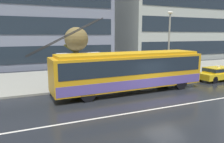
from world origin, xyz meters
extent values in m
plane|color=black|center=(0.00, 0.00, 0.00)|extent=(160.00, 160.00, 0.00)
cube|color=gray|center=(0.00, 9.48, 0.07)|extent=(80.00, 10.00, 0.14)
cube|color=silver|center=(0.00, -1.20, 0.00)|extent=(72.00, 0.14, 0.01)
cube|color=gold|center=(-1.17, 2.88, 1.59)|extent=(11.71, 2.78, 2.34)
cube|color=gold|center=(-1.17, 2.88, 2.86)|extent=(11.01, 2.51, 0.20)
cube|color=#1E2833|center=(-1.17, 2.88, 2.06)|extent=(11.25, 2.80, 1.08)
cube|color=#61509F|center=(-1.17, 2.88, 0.84)|extent=(11.60, 2.81, 0.66)
cube|color=#1E2833|center=(4.61, 3.02, 2.06)|extent=(0.17, 2.19, 1.17)
cube|color=black|center=(4.46, 3.02, 2.66)|extent=(0.21, 1.90, 0.28)
cylinder|color=black|center=(-5.96, 3.11, 4.16)|extent=(4.94, 0.18, 2.45)
cylinder|color=black|center=(-5.94, 2.41, 4.16)|extent=(4.94, 0.18, 2.45)
cylinder|color=black|center=(2.77, 4.07, 0.52)|extent=(1.05, 0.33, 1.04)
cylinder|color=black|center=(2.82, 1.88, 0.52)|extent=(1.05, 0.33, 1.04)
cylinder|color=black|center=(-4.92, 3.88, 0.52)|extent=(1.05, 0.33, 1.04)
cylinder|color=black|center=(-4.87, 1.69, 0.52)|extent=(1.05, 0.33, 1.04)
cube|color=yellow|center=(8.54, 3.16, 0.51)|extent=(4.70, 1.94, 0.55)
cube|color=yellow|center=(8.35, 3.15, 1.02)|extent=(2.56, 1.61, 0.48)
cube|color=#1E2833|center=(8.35, 3.15, 1.05)|extent=(2.61, 1.63, 0.31)
cube|color=silver|center=(8.35, 3.15, 1.33)|extent=(0.29, 0.17, 0.12)
cylinder|color=black|center=(10.04, 3.99, 0.31)|extent=(0.63, 0.22, 0.62)
cylinder|color=black|center=(6.98, 3.87, 0.31)|extent=(0.63, 0.22, 0.62)
cylinder|color=black|center=(7.04, 2.32, 0.31)|extent=(0.63, 0.22, 0.62)
cylinder|color=gray|center=(-2.41, 5.35, 1.41)|extent=(0.08, 0.08, 2.53)
cylinder|color=gray|center=(-5.80, 5.35, 1.41)|extent=(0.08, 0.08, 2.53)
cylinder|color=gray|center=(-2.41, 6.85, 1.41)|extent=(0.08, 0.08, 2.53)
cylinder|color=gray|center=(-5.80, 6.85, 1.41)|extent=(0.08, 0.08, 2.53)
cube|color=#99ADB2|center=(-4.10, 6.85, 1.46)|extent=(3.23, 0.04, 2.02)
cube|color=#B2B2B7|center=(-4.10, 6.10, 2.71)|extent=(3.70, 1.79, 0.08)
cube|color=brown|center=(-4.10, 6.47, 0.59)|extent=(2.38, 0.36, 0.08)
cylinder|color=brown|center=(-5.78, 6.80, 0.55)|extent=(0.14, 0.14, 0.82)
cylinder|color=brown|center=(-5.66, 6.91, 0.55)|extent=(0.14, 0.14, 0.82)
cylinder|color=gray|center=(-5.72, 6.86, 1.25)|extent=(0.51, 0.51, 0.59)
sphere|color=tan|center=(-5.72, 6.86, 1.65)|extent=(0.21, 0.21, 0.21)
cone|color=#35914B|center=(-5.81, 6.78, 1.93)|extent=(1.32, 1.32, 0.26)
cylinder|color=#333333|center=(-5.81, 6.78, 1.43)|extent=(0.02, 0.02, 0.74)
cylinder|color=#4B5342|center=(0.83, 5.09, 0.56)|extent=(0.14, 0.14, 0.83)
cylinder|color=#4B5342|center=(0.90, 4.94, 0.56)|extent=(0.14, 0.14, 0.83)
cylinder|color=#4D402D|center=(0.87, 5.02, 1.26)|extent=(0.48, 0.48, 0.57)
sphere|color=tan|center=(0.87, 5.02, 1.65)|extent=(0.23, 0.23, 0.23)
cone|color=#DA2E5D|center=(0.92, 4.91, 1.95)|extent=(1.60, 1.60, 0.31)
cylinder|color=#333333|center=(0.92, 4.91, 1.42)|extent=(0.02, 0.02, 0.75)
cylinder|color=navy|center=(-0.22, 6.06, 0.54)|extent=(0.14, 0.14, 0.79)
cylinder|color=navy|center=(-0.33, 6.18, 0.54)|extent=(0.14, 0.14, 0.79)
cylinder|color=#504D47|center=(-0.28, 6.12, 1.23)|extent=(0.51, 0.51, 0.60)
sphere|color=tan|center=(-0.28, 6.12, 1.63)|extent=(0.20, 0.20, 0.20)
cone|color=gold|center=(-0.35, 6.21, 1.92)|extent=(1.40, 1.40, 0.31)
cylinder|color=#333333|center=(-0.35, 6.21, 1.39)|extent=(0.02, 0.02, 0.74)
cylinder|color=navy|center=(1.24, 6.91, 0.57)|extent=(0.14, 0.14, 0.86)
cylinder|color=navy|center=(1.08, 6.91, 0.57)|extent=(0.14, 0.14, 0.86)
cylinder|color=gray|center=(1.16, 6.91, 1.28)|extent=(0.38, 0.38, 0.57)
sphere|color=tan|center=(1.16, 6.91, 1.67)|extent=(0.22, 0.22, 0.22)
cone|color=#29934D|center=(1.04, 6.90, 1.97)|extent=(1.53, 1.53, 0.30)
cylinder|color=#333333|center=(1.04, 6.90, 1.45)|extent=(0.02, 0.02, 0.74)
cylinder|color=gray|center=(4.18, 5.27, 3.14)|extent=(0.16, 0.16, 6.01)
ellipsoid|color=silver|center=(4.18, 5.27, 6.27)|extent=(0.60, 0.32, 0.24)
cylinder|color=brown|center=(-4.26, 6.72, 1.72)|extent=(0.36, 0.36, 3.16)
cylinder|color=#4A4C1D|center=(-4.76, 6.80, 3.07)|extent=(1.12, 0.35, 0.87)
cylinder|color=#54511D|center=(-4.49, 6.43, 3.44)|extent=(0.66, 0.77, 1.12)
cylinder|color=brown|center=(-4.38, 7.25, 2.86)|extent=(0.41, 1.19, 0.89)
cylinder|color=#4D4E28|center=(-3.66, 6.66, 2.35)|extent=(1.31, 0.28, 0.88)
sphere|color=brown|center=(-4.26, 6.72, 3.90)|extent=(1.99, 1.99, 1.99)
cube|color=gray|center=(-5.89, 21.89, 8.58)|extent=(18.80, 11.34, 17.17)
cube|color=#1E2833|center=(-5.89, 16.19, 1.89)|extent=(17.67, 0.06, 2.06)
cube|color=#1E2833|center=(-5.89, 16.19, 5.32)|extent=(17.67, 0.06, 2.06)
cube|color=#1E2833|center=(16.72, 16.24, 2.08)|extent=(17.68, 0.06, 2.27)
cube|color=#1E2833|center=(16.72, 16.24, 5.87)|extent=(17.68, 0.06, 2.27)
cube|color=#1E2833|center=(16.72, 16.24, 9.65)|extent=(17.68, 0.06, 2.27)
camera|label=1|loc=(-8.70, -11.11, 4.26)|focal=34.29mm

